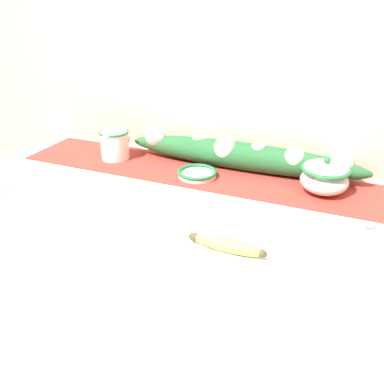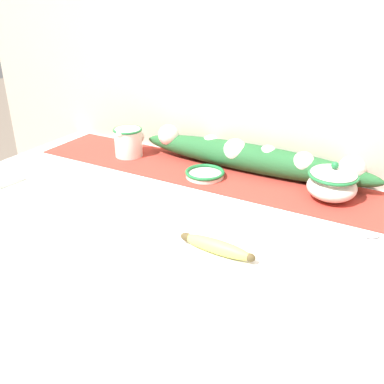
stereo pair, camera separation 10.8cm
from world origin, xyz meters
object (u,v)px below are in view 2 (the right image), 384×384
(cream_pitcher, at_px, (128,141))
(sugar_bowl, at_px, (332,183))
(small_dish, at_px, (205,174))
(spoon, at_px, (365,235))
(banana, at_px, (217,247))

(cream_pitcher, xyz_separation_m, sugar_bowl, (0.67, -0.00, -0.00))
(sugar_bowl, distance_m, small_dish, 0.37)
(sugar_bowl, distance_m, spoon, 0.20)
(small_dish, distance_m, spoon, 0.49)
(cream_pitcher, xyz_separation_m, small_dish, (0.31, -0.04, -0.04))
(small_dish, relative_size, banana, 0.66)
(spoon, bearing_deg, sugar_bowl, 94.56)
(small_dish, relative_size, spoon, 0.71)
(cream_pitcher, distance_m, spoon, 0.80)
(cream_pitcher, bearing_deg, spoon, -11.23)
(cream_pitcher, height_order, sugar_bowl, sugar_bowl)
(sugar_bowl, bearing_deg, cream_pitcher, 179.89)
(sugar_bowl, xyz_separation_m, small_dish, (-0.36, -0.03, -0.04))
(sugar_bowl, height_order, small_dish, sugar_bowl)
(banana, height_order, spoon, banana)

